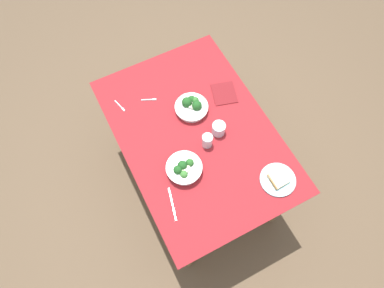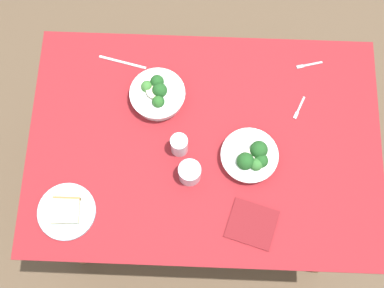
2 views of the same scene
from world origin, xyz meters
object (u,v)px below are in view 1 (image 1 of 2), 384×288
Objects in this scene: water_glass_side at (207,141)px; table_knife_left at (172,204)px; bread_side_plate at (278,180)px; water_glass_center at (219,129)px; broccoli_bowl_near at (184,168)px; fork_by_far_bowl at (150,100)px; broccoli_bowl_far at (192,106)px; napkin_folded_upper at (224,93)px; fork_by_near_bowl at (120,106)px.

water_glass_side reaches higher than table_knife_left.
bread_side_plate is 2.54× the size of water_glass_center.
broccoli_bowl_near is 0.55m from fork_by_far_bowl.
water_glass_side is at bearing 137.93° from table_knife_left.
broccoli_bowl_near is 0.56m from bread_side_plate.
broccoli_bowl_far reaches higher than napkin_folded_upper.
bread_side_plate is 1.08× the size of table_knife_left.
broccoli_bowl_far is 0.43m from broccoli_bowl_near.
broccoli_bowl_near is at bearing -68.50° from fork_by_far_bowl.
napkin_folded_upper is at bearing 134.75° from water_glass_side.
broccoli_bowl_far is 1.09× the size of table_knife_left.
fork_by_near_bowl is at bearing -144.99° from bread_side_plate.
broccoli_bowl_near reaches higher than water_glass_side.
fork_by_far_bowl is 0.91× the size of fork_by_near_bowl.
bread_side_plate is 0.68m from napkin_folded_upper.
bread_side_plate is 2.25× the size of water_glass_side.
table_knife_left is (0.51, -0.39, -0.03)m from broccoli_bowl_far.
water_glass_side reaches higher than napkin_folded_upper.
water_glass_side is (0.27, -0.03, 0.01)m from broccoli_bowl_far.
broccoli_bowl_far is at bearing 45.48° from fork_by_near_bowl.
table_knife_left is 1.17× the size of napkin_folded_upper.
fork_by_far_bowl is at bearing -111.70° from napkin_folded_upper.
water_glass_center is 0.42× the size of table_knife_left.
broccoli_bowl_far is 1.27× the size of napkin_folded_upper.
bread_side_plate is at bearing -38.98° from fork_by_far_bowl.
fork_by_near_bowl is (-0.46, -0.48, -0.04)m from water_glass_center.
broccoli_bowl_near is at bearing -33.26° from broccoli_bowl_far.
water_glass_side is 0.63m from fork_by_near_bowl.
broccoli_bowl_near reaches higher than fork_by_near_bowl.
bread_side_plate is at bearing 56.49° from broccoli_bowl_near.
broccoli_bowl_far is at bearing -88.30° from napkin_folded_upper.
fork_by_far_bowl is at bearing -131.65° from broccoli_bowl_far.
broccoli_bowl_far is at bearing -17.72° from fork_by_far_bowl.
fork_by_near_bowl is at bearing -168.50° from fork_by_far_bowl.
broccoli_bowl_near reaches higher than water_glass_center.
water_glass_side is 0.44m from table_knife_left.
napkin_folded_upper is (0.18, 0.46, 0.00)m from fork_by_far_bowl.
bread_side_plate is 0.47m from water_glass_center.
bread_side_plate is 1.26× the size of napkin_folded_upper.
broccoli_bowl_near is 0.22m from table_knife_left.
fork_by_far_bowl is 0.57× the size of napkin_folded_upper.
fork_by_near_bowl and table_knife_left have the same top height.
water_glass_center reaches higher than fork_by_far_bowl.
water_glass_center reaches higher than fork_by_near_bowl.
broccoli_bowl_far is 0.47m from fork_by_near_bowl.
fork_by_far_bowl is at bearing 179.44° from table_knife_left.
bread_side_plate is at bearing 18.62° from broccoli_bowl_far.
table_knife_left is (0.29, -0.46, -0.04)m from water_glass_center.
water_glass_center is 0.66m from fork_by_near_bowl.
broccoli_bowl_near is 1.27× the size of napkin_folded_upper.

